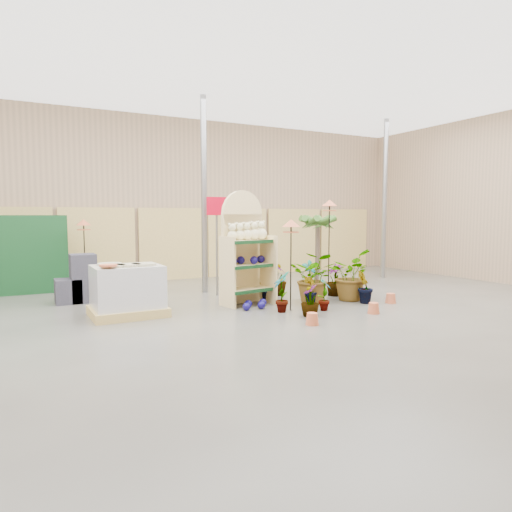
% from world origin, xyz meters
% --- Properties ---
extents(room, '(15.20, 12.10, 4.70)m').
position_xyz_m(room, '(0.00, 0.91, 2.21)').
color(room, '#4F4E47').
rests_on(room, ground).
extents(display_shelf, '(1.05, 0.77, 2.30)m').
position_xyz_m(display_shelf, '(0.22, 1.84, 1.05)').
color(display_shelf, '#E3C887').
rests_on(display_shelf, ground).
extents(teddy_bears, '(0.86, 0.24, 0.37)m').
position_xyz_m(teddy_bears, '(0.25, 1.73, 1.46)').
color(teddy_bears, '#F5EDB3').
rests_on(teddy_bears, display_shelf).
extents(gazing_balls_shelf, '(0.85, 0.29, 0.16)m').
position_xyz_m(gazing_balls_shelf, '(0.22, 1.71, 0.90)').
color(gazing_balls_shelf, '#120C60').
rests_on(gazing_balls_shelf, display_shelf).
extents(gazing_balls_floor, '(0.63, 0.39, 0.15)m').
position_xyz_m(gazing_balls_floor, '(0.18, 1.32, 0.07)').
color(gazing_balls_floor, '#120C60').
rests_on(gazing_balls_floor, ground).
extents(pallet_stack, '(1.29, 1.08, 0.95)m').
position_xyz_m(pallet_stack, '(-2.14, 1.81, 0.45)').
color(pallet_stack, tan).
rests_on(pallet_stack, ground).
extents(charcoal_planters, '(0.80, 0.50, 1.00)m').
position_xyz_m(charcoal_planters, '(-2.76, 3.56, 0.42)').
color(charcoal_planters, '#282831').
rests_on(charcoal_planters, ground).
extents(trellis_stock, '(2.00, 0.30, 1.80)m').
position_xyz_m(trellis_stock, '(-3.80, 5.20, 0.90)').
color(trellis_stock, '#11401C').
rests_on(trellis_stock, ground).
extents(offer_sign, '(0.50, 0.08, 2.20)m').
position_xyz_m(offer_sign, '(0.10, 2.98, 1.57)').
color(offer_sign, gray).
rests_on(offer_sign, ground).
extents(bird_table_front, '(0.34, 0.34, 1.72)m').
position_xyz_m(bird_table_front, '(0.69, 0.84, 1.60)').
color(bird_table_front, black).
rests_on(bird_table_front, ground).
extents(bird_table_right, '(0.34, 0.34, 2.14)m').
position_xyz_m(bird_table_right, '(2.27, 1.77, 1.99)').
color(bird_table_right, black).
rests_on(bird_table_right, ground).
extents(bird_table_back, '(0.34, 0.34, 1.71)m').
position_xyz_m(bird_table_back, '(-2.49, 4.69, 1.58)').
color(bird_table_back, black).
rests_on(bird_table_back, ground).
extents(palm, '(0.70, 0.70, 1.90)m').
position_xyz_m(palm, '(2.65, 2.75, 1.63)').
color(palm, brown).
rests_on(palm, ground).
extents(potted_plant_0, '(0.41, 0.48, 0.77)m').
position_xyz_m(potted_plant_0, '(0.47, 0.79, 0.39)').
color(potted_plant_0, '#325E1D').
rests_on(potted_plant_0, ground).
extents(potted_plant_1, '(0.36, 0.40, 0.59)m').
position_xyz_m(potted_plant_1, '(1.34, 1.10, 0.30)').
color(potted_plant_1, '#325E1D').
rests_on(potted_plant_1, ground).
extents(potted_plant_2, '(1.24, 1.25, 1.05)m').
position_xyz_m(potted_plant_2, '(1.54, 1.27, 0.53)').
color(potted_plant_2, '#325E1D').
rests_on(potted_plant_2, ground).
extents(potted_plant_3, '(0.42, 0.42, 0.72)m').
position_xyz_m(potted_plant_3, '(2.43, 1.74, 0.36)').
color(potted_plant_3, '#325E1D').
rests_on(potted_plant_3, ground).
extents(potted_plant_4, '(0.46, 0.38, 0.74)m').
position_xyz_m(potted_plant_4, '(2.28, 2.51, 0.37)').
color(potted_plant_4, '#325E1D').
rests_on(potted_plant_4, ground).
extents(potted_plant_5, '(0.35, 0.39, 0.58)m').
position_xyz_m(potted_plant_5, '(0.70, 1.82, 0.29)').
color(potted_plant_5, '#325E1D').
rests_on(potted_plant_5, ground).
extents(potted_plant_7, '(0.44, 0.44, 0.58)m').
position_xyz_m(potted_plant_7, '(0.73, 0.24, 0.29)').
color(potted_plant_7, '#325E1D').
rests_on(potted_plant_7, ground).
extents(potted_plant_8, '(0.41, 0.43, 0.68)m').
position_xyz_m(potted_plant_8, '(1.24, 0.53, 0.34)').
color(potted_plant_8, '#325E1D').
rests_on(potted_plant_8, ground).
extents(potted_plant_9, '(0.48, 0.47, 0.69)m').
position_xyz_m(potted_plant_9, '(2.39, 0.70, 0.34)').
color(potted_plant_9, '#325E1D').
rests_on(potted_plant_9, ground).
extents(potted_plant_10, '(1.26, 1.27, 1.07)m').
position_xyz_m(potted_plant_10, '(2.37, 1.19, 0.53)').
color(potted_plant_10, '#325E1D').
rests_on(potted_plant_10, ground).
extents(potted_plant_11, '(0.57, 0.57, 0.75)m').
position_xyz_m(potted_plant_11, '(1.31, 2.40, 0.38)').
color(potted_plant_11, '#325E1D').
rests_on(potted_plant_11, ground).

